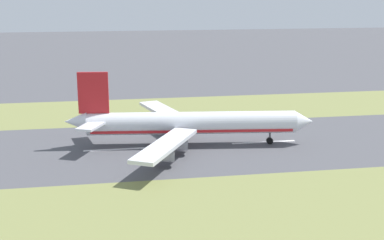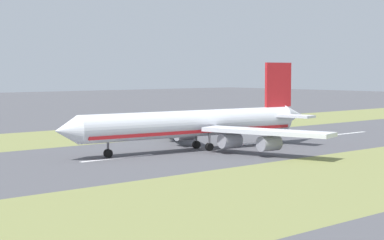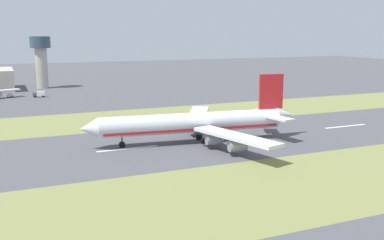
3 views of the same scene
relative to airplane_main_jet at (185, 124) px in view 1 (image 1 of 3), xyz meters
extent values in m
plane|color=#4C4C51|center=(0.81, -2.59, -6.02)|extent=(800.00, 800.00, 0.00)
cube|color=olive|center=(-44.19, -2.59, -6.02)|extent=(40.00, 600.00, 0.01)
cube|color=olive|center=(45.81, -2.59, -6.02)|extent=(40.00, 600.00, 0.01)
cube|color=silver|center=(0.81, -18.11, -6.01)|extent=(1.20, 18.00, 0.01)
cube|color=silver|center=(0.81, 21.89, -6.01)|extent=(1.20, 18.00, 0.01)
cylinder|color=silver|center=(0.22, 1.89, 0.18)|extent=(12.53, 56.32, 6.00)
cone|color=silver|center=(3.80, 32.18, 0.18)|extent=(6.43, 5.66, 5.88)
cone|color=silver|center=(-3.42, -28.89, 0.98)|extent=(5.77, 6.56, 5.10)
cube|color=red|center=(0.22, 1.89, -1.47)|extent=(11.97, 54.06, 0.70)
cube|color=silver|center=(-18.00, -3.22, -0.72)|extent=(29.56, 13.42, 0.90)
cube|color=silver|center=(16.76, -7.33, -0.72)|extent=(28.31, 19.21, 0.90)
cylinder|color=#93939E|center=(-9.18, -1.02, -3.17)|extent=(3.74, 5.14, 3.20)
cylinder|color=#93939E|center=(-18.53, -3.44, -3.17)|extent=(3.74, 5.14, 3.20)
cylinder|color=#93939E|center=(8.69, -3.14, -3.17)|extent=(3.74, 5.14, 3.20)
cylinder|color=#93939E|center=(17.22, -7.67, -3.17)|extent=(3.74, 5.14, 3.20)
cube|color=red|center=(-2.83, -23.93, 8.68)|extent=(1.73, 8.04, 11.00)
cube|color=silver|center=(-8.29, -23.28, 1.18)|extent=(10.67, 6.27, 0.60)
cube|color=silver|center=(2.63, -24.57, 1.18)|extent=(10.92, 8.18, 0.60)
cylinder|color=#59595E|center=(2.72, 23.02, -3.52)|extent=(0.50, 0.50, 3.20)
cylinder|color=black|center=(2.72, 23.02, -5.12)|extent=(1.11, 1.89, 1.80)
cylinder|color=#59595E|center=(-2.71, -0.78, -3.52)|extent=(0.50, 0.50, 3.20)
cylinder|color=black|center=(-2.71, -0.78, -5.12)|extent=(1.11, 1.89, 1.80)
cylinder|color=#59595E|center=(2.45, -1.39, -3.52)|extent=(0.50, 0.50, 3.20)
cylinder|color=black|center=(2.45, -1.39, -5.12)|extent=(1.11, 1.89, 1.80)
camera|label=1|loc=(137.39, -21.62, 35.51)|focal=50.00mm
camera|label=2|loc=(-109.37, 97.15, 12.09)|focal=60.00mm
camera|label=3|loc=(-121.92, 54.41, 26.82)|focal=42.00mm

